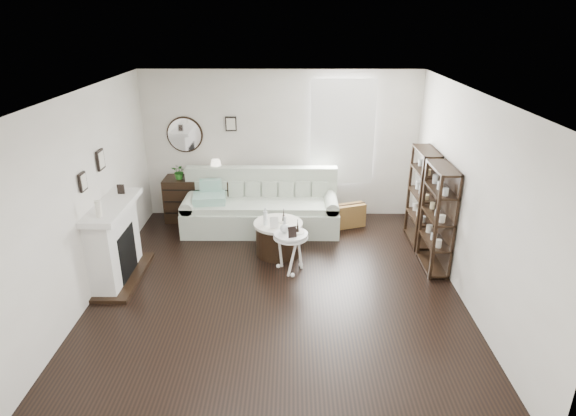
{
  "coord_description": "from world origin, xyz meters",
  "views": [
    {
      "loc": [
        0.19,
        -5.82,
        3.59
      ],
      "look_at": [
        0.14,
        0.8,
        0.9
      ],
      "focal_mm": 30.0,
      "sensor_mm": 36.0,
      "label": 1
    }
  ],
  "objects_px": {
    "sofa": "(261,210)",
    "dresser": "(199,199)",
    "pedestal_table": "(291,236)",
    "drum_table": "(278,238)"
  },
  "relations": [
    {
      "from": "dresser",
      "to": "sofa",
      "type": "bearing_deg",
      "value": -18.18
    },
    {
      "from": "sofa",
      "to": "drum_table",
      "type": "xyz_separation_m",
      "value": [
        0.33,
        -1.0,
        -0.08
      ]
    },
    {
      "from": "pedestal_table",
      "to": "dresser",
      "type": "bearing_deg",
      "value": 131.29
    },
    {
      "from": "sofa",
      "to": "drum_table",
      "type": "distance_m",
      "value": 1.05
    },
    {
      "from": "sofa",
      "to": "pedestal_table",
      "type": "xyz_separation_m",
      "value": [
        0.53,
        -1.56,
        0.22
      ]
    },
    {
      "from": "sofa",
      "to": "dresser",
      "type": "relative_size",
      "value": 2.24
    },
    {
      "from": "sofa",
      "to": "dresser",
      "type": "distance_m",
      "value": 1.24
    },
    {
      "from": "sofa",
      "to": "pedestal_table",
      "type": "distance_m",
      "value": 1.66
    },
    {
      "from": "dresser",
      "to": "pedestal_table",
      "type": "height_order",
      "value": "dresser"
    },
    {
      "from": "drum_table",
      "to": "dresser",
      "type": "bearing_deg",
      "value": 137.45
    }
  ]
}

